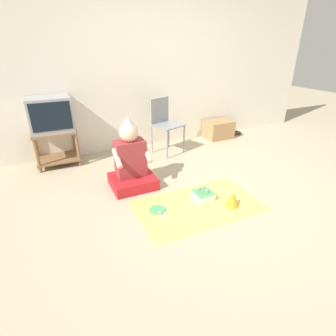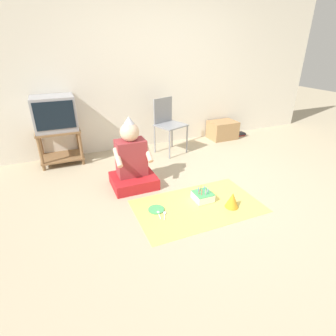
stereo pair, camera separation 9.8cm
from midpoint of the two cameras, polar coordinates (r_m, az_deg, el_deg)
name	(u,v)px [view 1 (the left image)]	position (r m, az deg, el deg)	size (l,w,h in m)	color
ground_plane	(223,199)	(3.15, 11.04, -6.58)	(16.00, 16.00, 0.00)	tan
wall_back	(153,68)	(4.54, -4.03, 20.81)	(6.40, 0.06, 2.55)	silver
tv_stand	(56,145)	(4.18, -23.74, 4.66)	(0.60, 0.45, 0.52)	olive
tv	(50,114)	(4.06, -24.86, 10.57)	(0.56, 0.43, 0.48)	#99999E
folding_chair	(164,121)	(4.27, -1.46, 10.18)	(0.54, 0.52, 0.87)	gray
cardboard_box_stack	(218,129)	(5.11, 10.32, 8.28)	(0.50, 0.38, 0.33)	#A87F51
book_pile	(235,133)	(5.41, 13.93, 7.38)	(0.17, 0.15, 0.05)	#B72D28
person_seated	(131,164)	(3.27, -8.87, 0.90)	(0.54, 0.48, 0.89)	red
party_cloth	(198,205)	(2.98, 5.71, -8.07)	(1.39, 0.83, 0.01)	#EAD666
birthday_cake	(203,195)	(3.07, 6.72, -5.96)	(0.21, 0.21, 0.17)	white
party_hat_blue	(232,199)	(2.99, 12.92, -6.57)	(0.15, 0.15, 0.17)	gold
paper_plate	(157,210)	(2.89, -3.31, -9.04)	(0.18, 0.18, 0.01)	#4CB266
plastic_spoon_near	(160,213)	(2.83, -2.81, -9.82)	(0.04, 0.14, 0.01)	white
plastic_spoon_far	(166,214)	(2.82, -1.43, -9.91)	(0.07, 0.14, 0.01)	white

